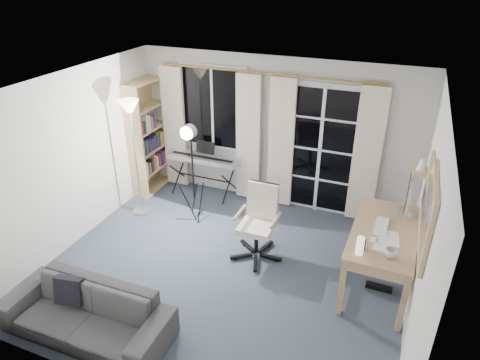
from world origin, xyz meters
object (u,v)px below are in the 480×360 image
at_px(keyboard_piano, 203,159).
at_px(torchiere_lamp, 131,124).
at_px(desk, 384,237).
at_px(sofa, 85,307).
at_px(bookshelf, 148,139).
at_px(studio_light, 190,144).
at_px(mug, 391,252).
at_px(office_chair, 260,215).
at_px(monitor, 409,194).

bearing_deg(keyboard_piano, torchiere_lamp, -127.76).
distance_m(desk, sofa, 3.47).
distance_m(bookshelf, keyboard_piano, 1.02).
xyz_separation_m(bookshelf, studio_light, (1.19, -0.70, 0.37)).
distance_m(keyboard_piano, mug, 3.57).
distance_m(bookshelf, mug, 4.43).
bearing_deg(studio_light, bookshelf, 152.96).
height_order(keyboard_piano, studio_light, studio_light).
xyz_separation_m(office_chair, mug, (1.69, -0.56, 0.25)).
bearing_deg(bookshelf, monitor, -9.75).
bearing_deg(desk, mug, -77.52).
distance_m(keyboard_piano, office_chair, 1.85).
relative_size(bookshelf, desk, 1.30).
height_order(studio_light, office_chair, studio_light).
bearing_deg(bookshelf, sofa, -69.60).
relative_size(bookshelf, office_chair, 1.89).
relative_size(keyboard_piano, mug, 9.50).
height_order(bookshelf, torchiere_lamp, bookshelf).
bearing_deg(keyboard_piano, monitor, -13.39).
distance_m(studio_light, desk, 2.92).
relative_size(torchiere_lamp, sofa, 1.00).
height_order(studio_light, monitor, studio_light).
bearing_deg(monitor, sofa, -139.73).
height_order(office_chair, mug, office_chair).
bearing_deg(monitor, torchiere_lamp, -177.52).
bearing_deg(desk, torchiere_lamp, 175.62).
distance_m(keyboard_piano, studio_light, 1.01).
bearing_deg(torchiere_lamp, keyboard_piano, 51.71).
distance_m(monitor, sofa, 3.95).
bearing_deg(mug, sofa, -152.80).
height_order(bookshelf, sofa, bookshelf).
bearing_deg(mug, office_chair, 161.48).
xyz_separation_m(torchiere_lamp, sofa, (0.89, -2.36, -1.13)).
bearing_deg(desk, bookshelf, 165.01).
distance_m(torchiere_lamp, sofa, 2.77).
bearing_deg(torchiere_lamp, monitor, 1.31).
bearing_deg(desk, keyboard_piano, 158.72).
height_order(monitor, mug, monitor).
relative_size(studio_light, desk, 1.08).
relative_size(torchiere_lamp, monitor, 3.25).
distance_m(studio_light, monitor, 3.02).
relative_size(keyboard_piano, office_chair, 1.20).
height_order(monitor, sofa, monitor).
bearing_deg(office_chair, desk, -2.36).
bearing_deg(torchiere_lamp, sofa, -69.31).
height_order(torchiere_lamp, keyboard_piano, torchiere_lamp).
height_order(keyboard_piano, desk, keyboard_piano).
relative_size(torchiere_lamp, keyboard_piano, 1.50).
distance_m(bookshelf, studio_light, 1.42).
relative_size(bookshelf, torchiere_lamp, 1.05).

